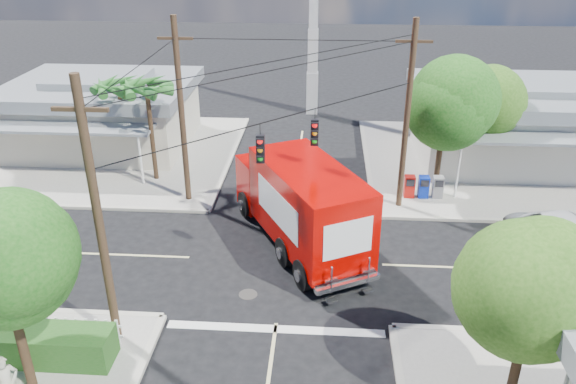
{
  "coord_description": "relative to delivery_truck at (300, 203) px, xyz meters",
  "views": [
    {
      "loc": [
        1.49,
        -19.54,
        12.61
      ],
      "look_at": [
        0.0,
        2.0,
        2.2
      ],
      "focal_mm": 35.0,
      "sensor_mm": 36.0,
      "label": 1
    }
  ],
  "objects": [
    {
      "name": "building_nw",
      "position": [
        -12.56,
        11.03,
        0.26
      ],
      "size": [
        10.8,
        10.2,
        4.3
      ],
      "color": "beige",
      "rests_on": "sidewalk_nw"
    },
    {
      "name": "hedge_sw",
      "position": [
        -8.56,
        -7.83,
        -1.27
      ],
      "size": [
        6.2,
        1.2,
        1.1
      ],
      "primitive_type": "cube",
      "color": "#1B4E16",
      "rests_on": "sidewalk_sw"
    },
    {
      "name": "tree_se",
      "position": [
        6.45,
        -8.67,
        2.08
      ],
      "size": [
        3.67,
        3.54,
        5.62
      ],
      "color": "#422D1C",
      "rests_on": "sidewalk_se"
    },
    {
      "name": "picket_fence",
      "position": [
        -8.36,
        -7.03,
        -1.28
      ],
      "size": [
        5.94,
        0.06,
        1.0
      ],
      "color": "silver",
      "rests_on": "sidewalk_sw"
    },
    {
      "name": "radio_tower",
      "position": [
        -0.06,
        18.57,
        3.68
      ],
      "size": [
        0.8,
        0.8,
        17.0
      ],
      "color": "silver",
      "rests_on": "ground"
    },
    {
      "name": "ground",
      "position": [
        -0.56,
        -1.43,
        -1.96
      ],
      "size": [
        120.0,
        120.0,
        0.0
      ],
      "primitive_type": "plane",
      "color": "black",
      "rests_on": "ground"
    },
    {
      "name": "tree_ne_front",
      "position": [
        6.65,
        5.33,
        2.8
      ],
      "size": [
        4.21,
        4.14,
        6.66
      ],
      "color": "#422D1C",
      "rests_on": "sidewalk_ne"
    },
    {
      "name": "palm_nw_back",
      "position": [
        -10.06,
        7.57,
        2.71
      ],
      "size": [
        3.01,
        3.08,
        5.19
      ],
      "color": "#422D1C",
      "rests_on": "sidewalk_nw"
    },
    {
      "name": "palm_nw_front",
      "position": [
        -8.06,
        6.07,
        3.08
      ],
      "size": [
        3.01,
        3.08,
        5.59
      ],
      "color": "#422D1C",
      "rests_on": "sidewalk_nw"
    },
    {
      "name": "sidewalk_nw",
      "position": [
        -11.44,
        9.45,
        -1.89
      ],
      "size": [
        14.12,
        14.12,
        0.14
      ],
      "color": "gray",
      "rests_on": "ground"
    },
    {
      "name": "parked_car",
      "position": [
        11.48,
        0.74,
        -1.26
      ],
      "size": [
        5.26,
        2.75,
        1.41
      ],
      "primitive_type": "imported",
      "rotation": [
        0.0,
        0.0,
        1.65
      ],
      "color": "silver",
      "rests_on": "ground"
    },
    {
      "name": "vending_boxes",
      "position": [
        5.94,
        4.77,
        -1.27
      ],
      "size": [
        1.9,
        0.5,
        1.1
      ],
      "color": "#B3110B",
      "rests_on": "sidewalk_ne"
    },
    {
      "name": "building_ne",
      "position": [
        11.94,
        10.54,
        0.36
      ],
      "size": [
        11.8,
        10.2,
        4.5
      ],
      "color": "beige",
      "rests_on": "sidewalk_ne"
    },
    {
      "name": "road_markings",
      "position": [
        -0.56,
        -2.9,
        -1.96
      ],
      "size": [
        32.0,
        32.0,
        0.01
      ],
      "color": "beige",
      "rests_on": "ground"
    },
    {
      "name": "tree_sw_front",
      "position": [
        -7.55,
        -8.97,
        2.37
      ],
      "size": [
        3.88,
        3.78,
        6.03
      ],
      "color": "#422D1C",
      "rests_on": "sidewalk_sw"
    },
    {
      "name": "sidewalk_ne",
      "position": [
        10.32,
        9.45,
        -1.89
      ],
      "size": [
        14.12,
        14.12,
        0.14
      ],
      "color": "gray",
      "rests_on": "ground"
    },
    {
      "name": "utility_poles",
      "position": [
        -2.14,
        0.18,
        2.71
      ],
      "size": [
        12.0,
        10.68,
        9.0
      ],
      "color": "#473321",
      "rests_on": "ground"
    },
    {
      "name": "delivery_truck",
      "position": [
        0.0,
        0.0,
        0.0
      ],
      "size": [
        6.44,
        9.11,
        3.86
      ],
      "color": "black",
      "rests_on": "ground"
    },
    {
      "name": "tree_ne_back",
      "position": [
        9.25,
        7.53,
        2.22
      ],
      "size": [
        3.77,
        3.66,
        5.82
      ],
      "color": "#422D1C",
      "rests_on": "sidewalk_ne"
    }
  ]
}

